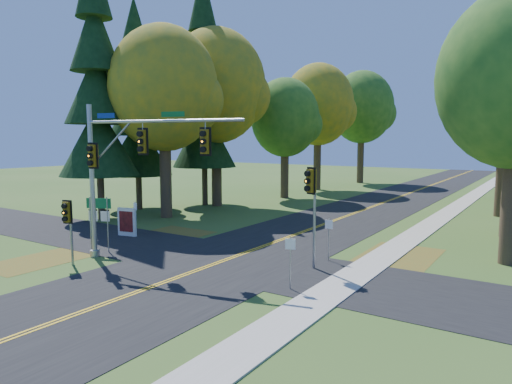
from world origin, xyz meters
The scene contains 27 objects.
ground centered at (0.00, 0.00, 0.00)m, with size 160.00×160.00×0.00m, color #34561E.
road_main centered at (0.00, 0.00, 0.01)m, with size 8.00×160.00×0.02m, color black.
road_cross centered at (0.00, 2.00, 0.01)m, with size 60.00×6.00×0.02m, color black.
centerline_left centered at (-0.10, 0.00, 0.03)m, with size 0.10×160.00×0.01m, color gold.
centerline_right centered at (0.10, 0.00, 0.03)m, with size 0.10×160.00×0.01m, color gold.
sidewalk_east centered at (6.20, 0.00, 0.03)m, with size 1.60×160.00×0.06m, color #9E998E.
leaf_patch_w_near centered at (-6.50, 4.00, 0.01)m, with size 4.00×6.00×0.00m, color brown.
leaf_patch_e centered at (6.80, 6.00, 0.01)m, with size 3.50×8.00×0.00m, color brown.
leaf_patch_w_far centered at (-7.50, -3.00, 0.01)m, with size 3.00×5.00×0.00m, color brown.
tree_w_a centered at (-11.13, 9.38, 9.49)m, with size 8.00×8.00×14.15m.
tree_w_b centered at (-11.72, 16.29, 10.37)m, with size 8.60×8.60×15.38m.
tree_w_c centered at (-9.54, 24.47, 7.94)m, with size 6.80×6.80×11.91m.
tree_e_c centered at (9.88, 23.69, 10.66)m, with size 8.80×8.80×15.79m.
tree_w_d centered at (-10.13, 33.18, 9.78)m, with size 8.20×8.20×14.56m.
tree_e_d centered at (9.26, 32.87, 8.24)m, with size 7.00×7.00×12.32m.
tree_w_e centered at (-8.92, 44.09, 10.07)m, with size 8.40×8.40×14.97m.
pine_a centered at (-14.50, 6.00, 9.18)m, with size 5.60×5.60×19.48m.
pine_b centered at (-16.00, 11.00, 8.16)m, with size 5.60×5.60×17.31m.
pine_c centered at (-13.00, 16.00, 9.69)m, with size 5.60×5.60×20.56m.
traffic_mast centered at (-3.93, -0.71, 4.84)m, with size 8.11×2.36×7.53m.
east_signal_pole centered at (4.13, 2.78, 3.51)m, with size 0.51×0.62×4.62m.
ped_signal_pole centered at (-5.51, -2.84, 2.29)m, with size 0.47×0.56×3.08m.
route_sign_cluster centered at (-6.52, -0.36, 2.04)m, with size 1.26×0.57×2.90m.
info_kiosk centered at (-8.37, 3.05, 0.86)m, with size 1.25×0.43×1.72m.
reg_sign_e_north centered at (4.20, 4.55, 1.42)m, with size 0.40×0.07×2.07m.
reg_sign_e_south centered at (4.71, -0.17, 1.43)m, with size 0.39×0.16×2.09m.
reg_sign_w centered at (-7.81, 3.25, 1.47)m, with size 0.40×0.15×2.14m.
Camera 1 is at (13.11, -15.37, 5.83)m, focal length 32.00 mm.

